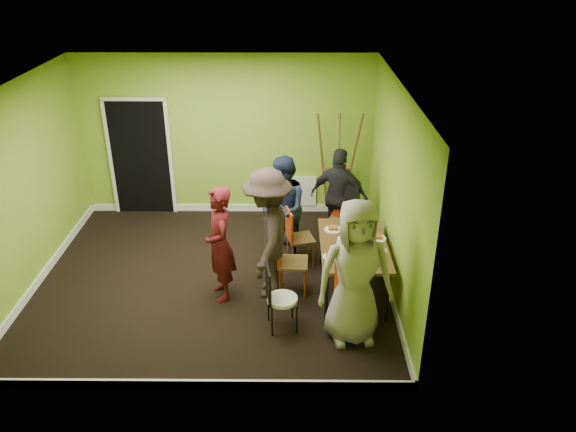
# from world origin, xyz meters

# --- Properties ---
(ground) EXTENTS (5.00, 5.00, 0.00)m
(ground) POSITION_xyz_m (0.00, 0.00, 0.00)
(ground) COLOR black
(ground) RESTS_ON ground
(room_walls) EXTENTS (5.04, 4.54, 2.82)m
(room_walls) POSITION_xyz_m (-0.02, 0.04, 0.99)
(room_walls) COLOR #7EAC2C
(room_walls) RESTS_ON ground
(dining_table) EXTENTS (0.90, 1.50, 0.75)m
(dining_table) POSITION_xyz_m (1.96, -0.30, 0.70)
(dining_table) COLOR black
(dining_table) RESTS_ON ground
(chair_left_far) EXTENTS (0.46, 0.45, 0.90)m
(chair_left_far) POSITION_xyz_m (1.18, 0.42, 0.51)
(chair_left_far) COLOR #DB4614
(chair_left_far) RESTS_ON ground
(chair_left_near) EXTENTS (0.42, 0.42, 0.97)m
(chair_left_near) POSITION_xyz_m (1.06, -0.31, 0.55)
(chair_left_near) COLOR #DB4614
(chair_left_near) RESTS_ON ground
(chair_back_end) EXTENTS (0.57, 0.62, 1.06)m
(chair_back_end) POSITION_xyz_m (1.94, 1.01, 0.75)
(chair_back_end) COLOR #DB4614
(chair_back_end) RESTS_ON ground
(chair_front_end) EXTENTS (0.50, 0.50, 1.05)m
(chair_front_end) POSITION_xyz_m (1.87, -1.08, 0.59)
(chair_front_end) COLOR #DB4614
(chair_front_end) RESTS_ON ground
(chair_bentwood) EXTENTS (0.41, 0.40, 0.88)m
(chair_bentwood) POSITION_xyz_m (0.95, -1.14, 0.49)
(chair_bentwood) COLOR black
(chair_bentwood) RESTS_ON ground
(easel) EXTENTS (0.77, 0.72, 1.92)m
(easel) POSITION_xyz_m (1.90, 1.99, 0.95)
(easel) COLOR brown
(easel) RESTS_ON ground
(plate_near_left) EXTENTS (0.25, 0.25, 0.01)m
(plate_near_left) POSITION_xyz_m (1.71, 0.09, 0.76)
(plate_near_left) COLOR white
(plate_near_left) RESTS_ON dining_table
(plate_near_right) EXTENTS (0.22, 0.22, 0.01)m
(plate_near_right) POSITION_xyz_m (1.63, -0.66, 0.76)
(plate_near_right) COLOR white
(plate_near_right) RESTS_ON dining_table
(plate_far_back) EXTENTS (0.25, 0.25, 0.01)m
(plate_far_back) POSITION_xyz_m (2.01, 0.24, 0.76)
(plate_far_back) COLOR white
(plate_far_back) RESTS_ON dining_table
(plate_far_front) EXTENTS (0.24, 0.24, 0.01)m
(plate_far_front) POSITION_xyz_m (1.96, -0.86, 0.76)
(plate_far_front) COLOR white
(plate_far_front) RESTS_ON dining_table
(plate_wall_back) EXTENTS (0.26, 0.26, 0.01)m
(plate_wall_back) POSITION_xyz_m (2.29, -0.16, 0.76)
(plate_wall_back) COLOR white
(plate_wall_back) RESTS_ON dining_table
(plate_wall_front) EXTENTS (0.25, 0.25, 0.01)m
(plate_wall_front) POSITION_xyz_m (2.25, -0.50, 0.76)
(plate_wall_front) COLOR white
(plate_wall_front) RESTS_ON dining_table
(thermos) EXTENTS (0.08, 0.08, 0.24)m
(thermos) POSITION_xyz_m (1.88, -0.28, 0.87)
(thermos) COLOR white
(thermos) RESTS_ON dining_table
(blue_bottle) EXTENTS (0.07, 0.07, 0.20)m
(blue_bottle) POSITION_xyz_m (2.18, -0.62, 0.85)
(blue_bottle) COLOR #1C27D5
(blue_bottle) RESTS_ON dining_table
(orange_bottle) EXTENTS (0.04, 0.04, 0.08)m
(orange_bottle) POSITION_xyz_m (1.96, -0.15, 0.79)
(orange_bottle) COLOR #DB4614
(orange_bottle) RESTS_ON dining_table
(glass_mid) EXTENTS (0.07, 0.07, 0.08)m
(glass_mid) POSITION_xyz_m (1.83, -0.02, 0.79)
(glass_mid) COLOR black
(glass_mid) RESTS_ON dining_table
(glass_back) EXTENTS (0.07, 0.07, 0.09)m
(glass_back) POSITION_xyz_m (2.07, 0.12, 0.80)
(glass_back) COLOR black
(glass_back) RESTS_ON dining_table
(glass_front) EXTENTS (0.07, 0.07, 0.08)m
(glass_front) POSITION_xyz_m (2.14, -0.79, 0.79)
(glass_front) COLOR black
(glass_front) RESTS_ON dining_table
(cup_a) EXTENTS (0.11, 0.11, 0.09)m
(cup_a) POSITION_xyz_m (1.84, -0.43, 0.79)
(cup_a) COLOR white
(cup_a) RESTS_ON dining_table
(cup_b) EXTENTS (0.10, 0.10, 0.09)m
(cup_b) POSITION_xyz_m (2.11, -0.28, 0.80)
(cup_b) COLOR white
(cup_b) RESTS_ON dining_table
(person_standing) EXTENTS (0.54, 0.68, 1.62)m
(person_standing) POSITION_xyz_m (0.17, -0.44, 0.81)
(person_standing) COLOR #4E0D12
(person_standing) RESTS_ON ground
(person_left_far) EXTENTS (0.77, 0.90, 1.60)m
(person_left_far) POSITION_xyz_m (1.00, 0.70, 0.80)
(person_left_far) COLOR #161F38
(person_left_far) RESTS_ON ground
(person_left_near) EXTENTS (0.78, 1.23, 1.82)m
(person_left_near) POSITION_xyz_m (0.81, -0.34, 0.91)
(person_left_near) COLOR #2C1F1D
(person_left_near) RESTS_ON ground
(person_back_end) EXTENTS (1.00, 0.69, 1.58)m
(person_back_end) POSITION_xyz_m (1.87, 1.13, 0.79)
(person_back_end) COLOR black
(person_back_end) RESTS_ON ground
(person_front_end) EXTENTS (0.98, 0.71, 1.85)m
(person_front_end) POSITION_xyz_m (1.87, -1.32, 0.93)
(person_front_end) COLOR gray
(person_front_end) RESTS_ON ground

